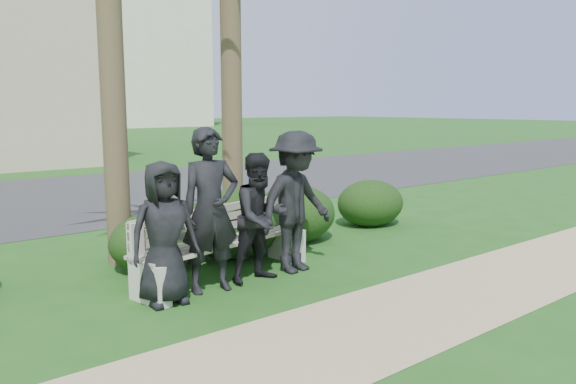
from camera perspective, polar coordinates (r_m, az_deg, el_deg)
name	(u,v)px	position (r m, az deg, el deg)	size (l,w,h in m)	color
ground	(295,273)	(7.22, 0.71, -8.20)	(160.00, 160.00, 0.00)	#1E5117
footpath	(407,313)	(6.01, 11.96, -11.91)	(30.00, 1.60, 0.01)	tan
asphalt_street	(80,196)	(14.18, -20.39, -0.35)	(160.00, 8.00, 0.01)	#2D2D30
park_bench	(224,248)	(6.96, -6.47, -5.62)	(2.52, 0.99, 0.85)	#A79C8C
man_a	(164,233)	(6.09, -12.47, -4.10)	(0.75, 0.49, 1.54)	black
man_b	(211,210)	(6.39, -7.88, -1.85)	(0.68, 0.45, 1.87)	black
man_c	(261,218)	(6.74, -2.80, -2.61)	(0.76, 0.59, 1.56)	black
man_d	(296,202)	(7.10, 0.79, -1.03)	(1.16, 0.67, 1.80)	black
hedge_b	(155,240)	(7.48, -13.37, -4.74)	(1.19, 0.99, 0.78)	black
hedge_c	(235,221)	(7.95, -5.42, -2.98)	(1.51, 1.25, 0.99)	black
hedge_d	(294,212)	(8.77, 0.59, -2.08)	(1.40, 1.16, 0.91)	black
hedge_e	(370,202)	(10.09, 8.37, -0.99)	(1.28, 1.05, 0.83)	black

